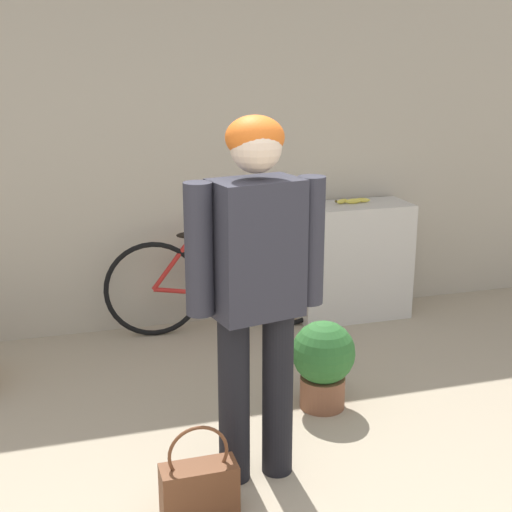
{
  "coord_description": "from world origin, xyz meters",
  "views": [
    {
      "loc": [
        -0.71,
        -2.14,
        2.03
      ],
      "look_at": [
        0.18,
        0.84,
        1.13
      ],
      "focal_mm": 50.0,
      "sensor_mm": 36.0,
      "label": 1
    }
  ],
  "objects_px": {
    "bicycle": "(223,282)",
    "potted_plant": "(323,361)",
    "banana": "(352,201)",
    "handbag": "(199,487)",
    "person": "(256,272)"
  },
  "relations": [
    {
      "from": "bicycle",
      "to": "potted_plant",
      "type": "bearing_deg",
      "value": -72.91
    },
    {
      "from": "person",
      "to": "banana",
      "type": "bearing_deg",
      "value": 43.68
    },
    {
      "from": "banana",
      "to": "handbag",
      "type": "distance_m",
      "value": 2.86
    },
    {
      "from": "banana",
      "to": "potted_plant",
      "type": "bearing_deg",
      "value": -119.2
    },
    {
      "from": "banana",
      "to": "bicycle",
      "type": "bearing_deg",
      "value": -177.08
    },
    {
      "from": "person",
      "to": "bicycle",
      "type": "bearing_deg",
      "value": 69.31
    },
    {
      "from": "handbag",
      "to": "banana",
      "type": "bearing_deg",
      "value": 52.28
    },
    {
      "from": "person",
      "to": "banana",
      "type": "height_order",
      "value": "person"
    },
    {
      "from": "person",
      "to": "handbag",
      "type": "distance_m",
      "value": 1.0
    },
    {
      "from": "banana",
      "to": "handbag",
      "type": "height_order",
      "value": "banana"
    },
    {
      "from": "bicycle",
      "to": "banana",
      "type": "distance_m",
      "value": 1.17
    },
    {
      "from": "bicycle",
      "to": "banana",
      "type": "relative_size",
      "value": 6.0
    },
    {
      "from": "bicycle",
      "to": "potted_plant",
      "type": "xyz_separation_m",
      "value": [
        0.27,
        -1.33,
        -0.09
      ]
    },
    {
      "from": "person",
      "to": "bicycle",
      "type": "distance_m",
      "value": 2.02
    },
    {
      "from": "bicycle",
      "to": "handbag",
      "type": "xyz_separation_m",
      "value": [
        -0.64,
        -2.13,
        -0.24
      ]
    }
  ]
}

